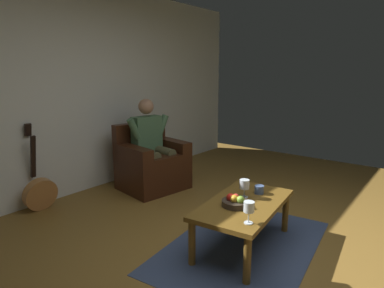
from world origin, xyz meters
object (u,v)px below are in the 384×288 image
(wine_glass_near, at_px, (249,208))
(person_seated, at_px, (152,141))
(guitar, at_px, (40,191))
(armchair, at_px, (151,165))
(coffee_table, at_px, (244,208))
(wine_glass_far, at_px, (244,185))
(fruit_bowl, at_px, (235,202))
(candle_jar, at_px, (259,190))

(wine_glass_near, bearing_deg, person_seated, -115.63)
(guitar, bearing_deg, person_seated, 159.33)
(armchair, relative_size, coffee_table, 0.79)
(wine_glass_near, bearing_deg, wine_glass_far, -147.02)
(person_seated, bearing_deg, wine_glass_far, 82.73)
(wine_glass_far, height_order, fruit_bowl, wine_glass_far)
(armchair, xyz_separation_m, wine_glass_near, (0.95, 1.99, 0.23))
(candle_jar, bearing_deg, coffee_table, -0.80)
(person_seated, xyz_separation_m, guitar, (1.32, -0.50, -0.43))
(person_seated, height_order, wine_glass_near, person_seated)
(guitar, xyz_separation_m, wine_glass_near, (-0.37, 2.47, 0.33))
(person_seated, xyz_separation_m, wine_glass_far, (0.50, 1.68, -0.11))
(coffee_table, xyz_separation_m, wine_glass_near, (0.35, 0.23, 0.18))
(coffee_table, bearing_deg, armchair, -108.93)
(fruit_bowl, relative_size, candle_jar, 2.59)
(wine_glass_near, bearing_deg, fruit_bowl, -131.45)
(wine_glass_near, distance_m, fruit_bowl, 0.35)
(guitar, relative_size, fruit_bowl, 4.33)
(guitar, relative_size, wine_glass_near, 5.72)
(guitar, relative_size, candle_jar, 11.23)
(coffee_table, bearing_deg, wine_glass_far, -150.41)
(person_seated, height_order, fruit_bowl, person_seated)
(fruit_bowl, bearing_deg, person_seated, -112.80)
(armchair, distance_m, wine_glass_near, 2.22)
(armchair, height_order, wine_glass_far, armchair)
(guitar, height_order, candle_jar, guitar)
(armchair, xyz_separation_m, person_seated, (0.00, 0.02, 0.33))
(coffee_table, relative_size, wine_glass_far, 6.72)
(fruit_bowl, bearing_deg, wine_glass_near, 48.55)
(coffee_table, xyz_separation_m, wine_glass_far, (-0.10, -0.06, 0.18))
(armchair, distance_m, person_seated, 0.33)
(coffee_table, bearing_deg, fruit_bowl, -9.26)
(wine_glass_near, height_order, fruit_bowl, wine_glass_near)
(armchair, distance_m, coffee_table, 1.86)
(fruit_bowl, bearing_deg, wine_glass_far, -170.24)
(coffee_table, relative_size, fruit_bowl, 4.95)
(armchair, distance_m, wine_glass_far, 1.79)
(wine_glass_near, xyz_separation_m, candle_jar, (-0.63, -0.23, -0.08))
(person_seated, bearing_deg, candle_jar, 88.77)
(armchair, xyz_separation_m, wine_glass_far, (0.50, 1.70, 0.22))
(coffee_table, distance_m, fruit_bowl, 0.16)
(wine_glass_far, distance_m, candle_jar, 0.20)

